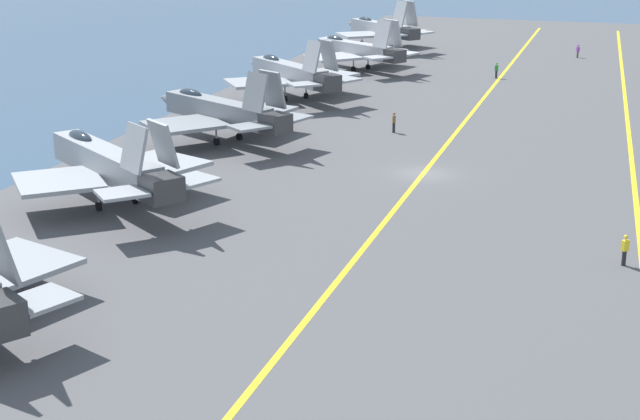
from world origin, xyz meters
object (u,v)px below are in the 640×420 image
Objects in this scene: parked_jet_fourth at (108,163)px; crew_purple_vest at (578,51)px; crew_green_vest at (496,70)px; crew_yellow_vest at (625,249)px; crew_brown_vest at (394,121)px; parked_jet_fifth at (221,111)px; parked_jet_seventh at (357,50)px; parked_jet_eighth at (382,29)px; parked_jet_sixth at (291,73)px.

parked_jet_fourth is 9.83× the size of crew_purple_vest.
crew_yellow_vest is (-57.23, -14.71, 0.00)m from crew_green_vest.
crew_purple_vest is at bearing -14.76° from crew_brown_vest.
crew_purple_vest is (47.74, -12.58, -0.06)m from crew_brown_vest.
parked_jet_seventh is at bearing -1.76° from parked_jet_fifth.
parked_jet_seventh is at bearing 125.05° from crew_purple_vest.
crew_yellow_vest is (-75.33, -32.52, -1.70)m from parked_jet_eighth.
parked_jet_eighth reaches higher than parked_jet_fourth.
parked_jet_fifth is (18.52, -0.08, -0.21)m from parked_jet_fourth.
parked_jet_seventh is (19.05, -1.56, -0.25)m from parked_jet_sixth.
crew_green_vest is 19.67m from crew_purple_vest.
crew_brown_vest is at bearing -164.73° from parked_jet_eighth.
parked_jet_fourth is 37.41m from parked_jet_sixth.
crew_purple_vest is at bearing -19.20° from parked_jet_fourth.
crew_brown_vest is (25.81, -13.03, -1.78)m from parked_jet_fourth.
crew_green_vest is 59.09m from crew_yellow_vest.
parked_jet_fourth is 1.04× the size of parked_jet_fifth.
parked_jet_sixth is 25.65m from crew_green_vest.
parked_jet_fifth is at bearing 154.40° from crew_green_vest.
crew_yellow_vest is at bearing -174.77° from crew_purple_vest.
crew_purple_vest is (-0.04, -25.63, -1.76)m from parked_jet_eighth.
crew_green_vest is (18.09, -18.11, -1.63)m from parked_jet_sixth.
parked_jet_fourth is 9.26× the size of crew_yellow_vest.
parked_jet_fourth reaches higher than parked_jet_sixth.
parked_jet_fourth reaches higher than parked_jet_seventh.
crew_yellow_vest is (-20.26, -32.42, -1.57)m from parked_jet_fifth.
parked_jet_fifth is at bearing 119.38° from crew_brown_vest.
parked_jet_fourth is at bearing -179.51° from parked_jet_sixth.
parked_jet_eighth is 25.69m from crew_purple_vest.
parked_jet_seventh is at bearing -1.26° from parked_jet_fourth.
crew_green_vest is (29.69, -4.76, -0.01)m from crew_brown_vest.
parked_jet_sixth is at bearing 39.98° from crew_yellow_vest.
parked_jet_seventh is 17.19m from parked_jet_eighth.
parked_jet_eighth is 8.45× the size of crew_purple_vest.
parked_jet_eighth is at bearing 89.90° from crew_purple_vest.
parked_jet_fourth is at bearing 153.21° from crew_brown_vest.
parked_jet_fourth reaches higher than crew_purple_vest.
parked_jet_fourth is 73.59m from parked_jet_eighth.
parked_jet_fourth reaches higher than crew_yellow_vest.
parked_jet_sixth is 8.32× the size of crew_brown_vest.
parked_jet_sixth is 0.98× the size of parked_jet_seventh.
parked_jet_seventh is 8.47× the size of crew_brown_vest.
crew_purple_vest is at bearing -54.95° from parked_jet_seventh.
parked_jet_seventh reaches higher than crew_green_vest.
crew_brown_vest is 1.00× the size of crew_yellow_vest.
crew_brown_vest is (-47.78, -13.05, -1.70)m from parked_jet_eighth.
crew_brown_vest is (-11.60, -13.35, -1.62)m from parked_jet_sixth.
crew_yellow_vest is at bearing -140.02° from parked_jet_sixth.
parked_jet_sixth is 8.37× the size of crew_green_vest.
crew_brown_vest is 1.01× the size of crew_green_vest.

